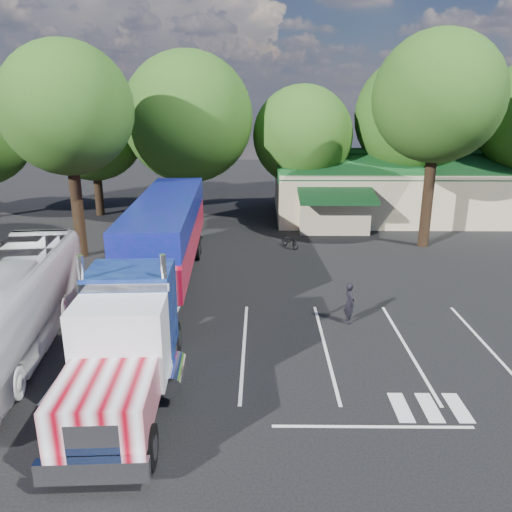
{
  "coord_description": "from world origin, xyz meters",
  "views": [
    {
      "loc": [
        0.65,
        -23.67,
        9.25
      ],
      "look_at": [
        0.42,
        -0.34,
        2.0
      ],
      "focal_mm": 35.0,
      "sensor_mm": 36.0,
      "label": 1
    }
  ],
  "objects_px": {
    "semi_truck": "(160,249)",
    "bicycle": "(290,241)",
    "woman": "(349,303)",
    "tour_bus": "(4,309)",
    "silver_sedan": "(378,218)"
  },
  "relations": [
    {
      "from": "semi_truck",
      "to": "bicycle",
      "type": "distance_m",
      "value": 11.8
    },
    {
      "from": "woman",
      "to": "tour_bus",
      "type": "distance_m",
      "value": 13.82
    },
    {
      "from": "semi_truck",
      "to": "silver_sedan",
      "type": "bearing_deg",
      "value": 45.4
    },
    {
      "from": "woman",
      "to": "bicycle",
      "type": "relative_size",
      "value": 1.05
    },
    {
      "from": "bicycle",
      "to": "silver_sedan",
      "type": "distance_m",
      "value": 9.27
    },
    {
      "from": "bicycle",
      "to": "silver_sedan",
      "type": "bearing_deg",
      "value": 7.68
    },
    {
      "from": "woman",
      "to": "silver_sedan",
      "type": "relative_size",
      "value": 0.49
    },
    {
      "from": "semi_truck",
      "to": "silver_sedan",
      "type": "xyz_separation_m",
      "value": [
        13.72,
        15.49,
        -2.06
      ]
    },
    {
      "from": "semi_truck",
      "to": "silver_sedan",
      "type": "distance_m",
      "value": 20.8
    },
    {
      "from": "semi_truck",
      "to": "tour_bus",
      "type": "xyz_separation_m",
      "value": [
        -4.95,
        -4.95,
        -0.89
      ]
    },
    {
      "from": "semi_truck",
      "to": "woman",
      "type": "xyz_separation_m",
      "value": [
        8.55,
        -2.14,
        -1.77
      ]
    },
    {
      "from": "tour_bus",
      "to": "semi_truck",
      "type": "bearing_deg",
      "value": 37.61
    },
    {
      "from": "bicycle",
      "to": "tour_bus",
      "type": "distance_m",
      "value": 18.57
    },
    {
      "from": "bicycle",
      "to": "tour_bus",
      "type": "relative_size",
      "value": 0.14
    },
    {
      "from": "tour_bus",
      "to": "silver_sedan",
      "type": "distance_m",
      "value": 27.71
    }
  ]
}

